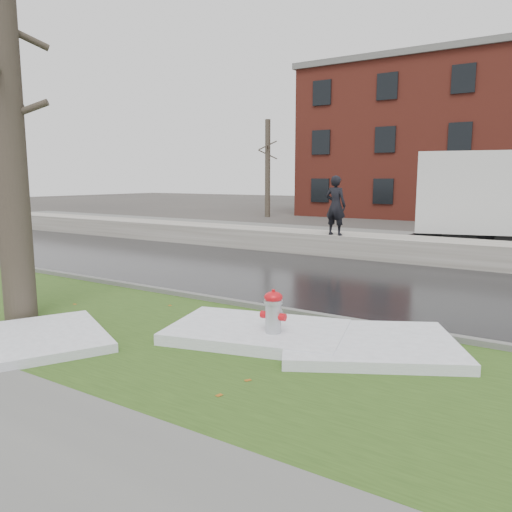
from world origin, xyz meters
The scene contains 14 objects.
ground centered at (0.00, 0.00, 0.00)m, with size 120.00×120.00×0.00m, color #47423D.
verge centered at (0.00, -1.25, 0.02)m, with size 60.00×4.50×0.04m, color #294517.
road centered at (0.00, 4.50, 0.01)m, with size 60.00×7.00×0.03m, color black.
parking_lot centered at (0.00, 13.00, 0.01)m, with size 60.00×9.00×0.03m, color slate.
curb centered at (0.00, 1.00, 0.07)m, with size 60.00×0.15×0.14m, color slate.
snowbank centered at (0.00, 8.70, 0.38)m, with size 60.00×1.60×0.75m, color beige.
bg_tree_left centered at (-12.00, 22.00, 3.33)m, with size 1.40×1.62×6.50m.
bg_tree_center centered at (-6.00, 26.00, 3.33)m, with size 1.40×1.62×6.50m.
fire_hydrant centered at (1.99, -0.67, 0.51)m, with size 0.43×0.37×0.88m.
tree centered at (-2.56, -2.06, 3.58)m, with size 1.25×1.47×7.03m.
worker centered at (-0.86, 8.10, 1.73)m, with size 0.71×0.47×1.96m, color black.
snow_patch_near centered at (3.34, -0.10, 0.12)m, with size 2.60×2.00×0.16m, color white.
snow_patch_far centered at (-1.10, -2.50, 0.11)m, with size 2.20×1.60×0.14m, color white.
snow_patch_side centered at (1.60, -0.54, 0.13)m, with size 2.80×1.80×0.18m, color white.
Camera 1 is at (5.85, -7.17, 2.62)m, focal length 35.00 mm.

